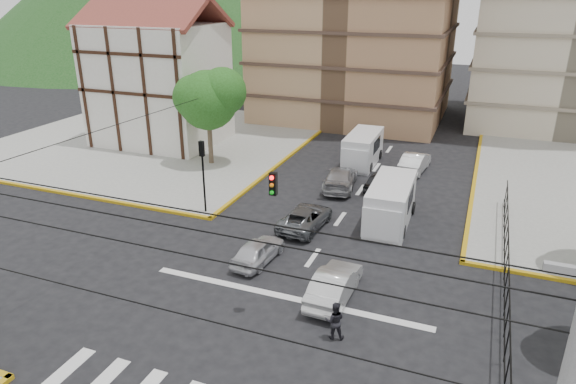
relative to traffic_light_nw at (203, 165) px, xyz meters
The scene contains 17 objects.
ground 11.46m from the traffic_light_nw, 45.00° to the right, with size 160.00×160.00×0.00m, color black.
sidewalk_nw 17.52m from the traffic_light_nw, 135.00° to the left, with size 26.00×26.00×0.15m, color gray.
stop_line 10.68m from the traffic_light_nw, 40.24° to the right, with size 13.00×0.40×0.01m, color silver.
tudor_building 16.70m from the traffic_light_nw, 132.55° to the left, with size 10.80×8.05×12.23m.
park_fence 17.40m from the traffic_light_nw, 11.11° to the right, with size 0.10×22.50×1.66m, color black, non-canonical shape.
tree_tudor 9.42m from the traffic_light_nw, 116.53° to the left, with size 5.39×4.40×7.43m.
traffic_light_nw is the anchor object (origin of this frame).
traffic_light_hanging 12.86m from the traffic_light_nw, 51.58° to the right, with size 18.00×9.12×0.92m.
van_right_lane 11.05m from the traffic_light_nw, 13.12° to the left, with size 2.35×5.62×2.50m.
van_left_lane 14.13m from the traffic_light_nw, 62.01° to the left, with size 2.25×5.39×2.42m.
car_silver_front_left 7.23m from the traffic_light_nw, 37.62° to the right, with size 1.46×3.62×1.23m, color silver.
car_white_front_right 11.72m from the traffic_light_nw, 30.97° to the right, with size 1.47×4.23×1.39m, color silver.
car_grey_mid_left 6.75m from the traffic_light_nw, ahead, with size 2.04×4.43×1.23m, color slate.
car_silver_rear_left 9.84m from the traffic_light_nw, 47.89° to the left, with size 1.99×4.90×1.42m, color #A1A2A6.
car_darkgrey_mid_right 12.17m from the traffic_light_nw, 41.21° to the left, with size 1.49×3.70×1.26m, color #232325.
car_white_rear_right 16.47m from the traffic_light_nw, 49.45° to the left, with size 1.52×4.37×1.44m, color white.
pedestrian_crosswalk 13.83m from the traffic_light_nw, 38.77° to the right, with size 0.77×0.60×1.59m, color black.
Camera 1 is at (7.16, -16.77, 12.80)m, focal length 32.00 mm.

